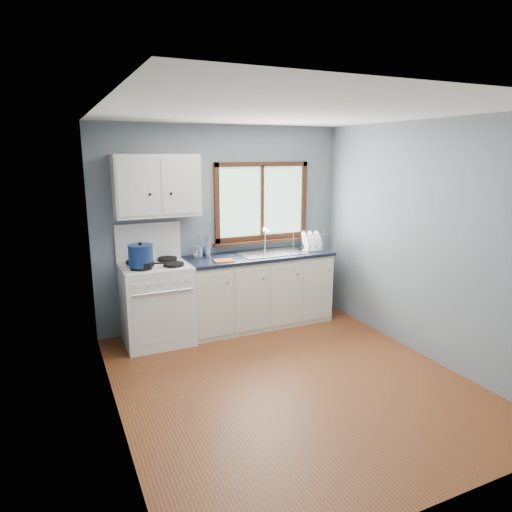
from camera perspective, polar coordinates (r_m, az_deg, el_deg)
name	(u,v)px	position (r m, az deg, el deg)	size (l,w,h in m)	color
floor	(290,381)	(4.62, 4.24, -15.31)	(3.20, 3.60, 0.02)	brown
ceiling	(295,111)	(4.09, 4.85, 17.63)	(3.20, 3.60, 0.02)	white
wall_back	(223,227)	(5.79, -4.21, 3.69)	(3.20, 0.02, 2.50)	slate
wall_front	(449,319)	(2.80, 22.96, -7.26)	(3.20, 0.02, 2.50)	slate
wall_left	(109,274)	(3.69, -17.92, -2.15)	(0.02, 3.60, 2.50)	slate
wall_right	(425,241)	(5.14, 20.42, 1.76)	(0.02, 3.60, 2.50)	slate
gas_range	(156,301)	(5.40, -12.33, -5.52)	(0.76, 0.69, 1.36)	white
base_cabinets	(258,293)	(5.83, 0.30, -4.70)	(1.85, 0.60, 0.88)	silver
countertop	(259,256)	(5.70, 0.32, 0.00)	(1.89, 0.64, 0.04)	black
sink	(271,258)	(5.79, 1.93, -0.23)	(0.84, 0.46, 0.44)	silver
window	(262,207)	(5.93, 0.76, 6.14)	(1.36, 0.10, 1.03)	#9EC6A8
upper_cabinets	(157,186)	(5.32, -12.30, 8.59)	(0.95, 0.35, 0.70)	silver
skillet	(143,264)	(5.10, -13.98, -0.95)	(0.40, 0.31, 0.05)	black
stockpot	(141,255)	(5.08, -14.21, 0.09)	(0.33, 0.33, 0.27)	navy
utensil_crock	(198,252)	(5.53, -7.23, 0.52)	(0.15, 0.15, 0.37)	silver
thermos	(208,246)	(5.52, -6.05, 1.22)	(0.07, 0.07, 0.28)	silver
soap_bottle	(208,245)	(5.61, -6.05, 1.38)	(0.11, 0.11, 0.28)	blue
dish_towel	(224,261)	(5.35, -4.05, -0.58)	(0.22, 0.16, 0.02)	orange
dish_rack	(312,244)	(6.04, 7.05, 1.44)	(0.52, 0.43, 0.24)	silver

